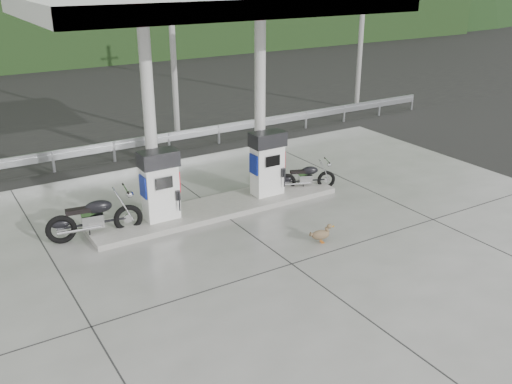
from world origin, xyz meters
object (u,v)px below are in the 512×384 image
gas_pump_left (160,185)px  motorcycle_right (307,177)px  gas_pump_right (267,163)px  motorcycle_left (95,218)px  duck (320,235)px

gas_pump_left → motorcycle_right: gas_pump_left is taller
gas_pump_right → motorcycle_left: (-4.88, 0.11, -0.54)m
gas_pump_right → duck: 3.14m
gas_pump_left → motorcycle_right: bearing=-0.5°
motorcycle_right → motorcycle_left: bearing=-160.2°
gas_pump_left → gas_pump_right: bearing=0.0°
gas_pump_right → motorcycle_right: size_ratio=1.10×
motorcycle_left → motorcycle_right: (6.23, -0.15, -0.12)m
duck → motorcycle_left: bearing=161.6°
gas_pump_left → motorcycle_left: size_ratio=0.83×
motorcycle_left → motorcycle_right: motorcycle_left is taller
gas_pump_left → motorcycle_left: 1.77m
duck → gas_pump_left: bearing=149.3°
motorcycle_left → motorcycle_right: 6.23m
gas_pump_right → motorcycle_right: 1.51m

